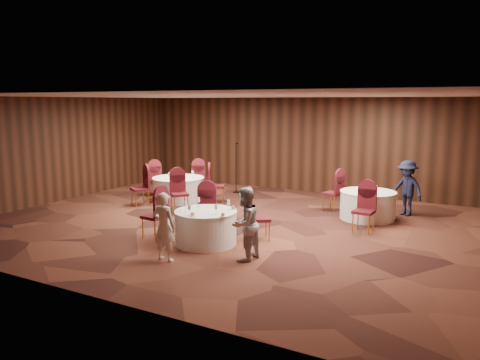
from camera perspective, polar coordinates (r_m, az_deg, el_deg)
The scene contains 15 objects.
ground at distance 11.98m, azimuth -1.30°, elevation -5.26°, with size 12.00×12.00×0.00m, color black.
room_shell at distance 11.64m, azimuth -1.34°, elevation 4.14°, with size 12.00×12.00×12.00m.
table_main at distance 10.19m, azimuth -4.19°, elevation -5.76°, with size 1.35×1.35×0.74m.
table_left at distance 14.66m, azimuth -7.51°, elevation -1.09°, with size 1.60×1.60×0.74m.
table_right at distance 12.76m, azimuth 15.30°, elevation -2.95°, with size 1.45×1.45×0.74m.
chairs_main at distance 10.83m, azimuth -4.01°, elevation -4.15°, with size 2.82×1.87×1.00m.
chairs_left at distance 14.60m, azimuth -7.56°, elevation -0.64°, with size 3.05×3.08×1.00m.
chairs_right at distance 12.47m, azimuth 12.89°, elevation -2.55°, with size 1.92×2.40×1.00m.
tabletop_main at distance 9.92m, azimuth -3.78°, elevation -3.39°, with size 1.06×1.09×0.22m.
tabletop_left at distance 14.59m, azimuth -7.51°, elevation 0.63°, with size 0.81×0.77×0.22m.
tabletop_right at distance 12.38m, azimuth 16.26°, elevation -0.90°, with size 0.08×0.08×0.22m.
mic_stand at distance 15.86m, azimuth -0.47°, elevation 0.25°, with size 0.24×0.24×1.69m.
woman_a at distance 9.17m, azimuth -9.23°, elevation -5.65°, with size 0.49×0.32×1.35m, color silver.
woman_b at distance 9.07m, azimuth 0.58°, elevation -5.38°, with size 0.70×0.55×1.45m, color #A8A9AD.
man_c at distance 13.40m, azimuth 19.67°, elevation -0.93°, with size 0.97×0.56×1.51m, color black.
Camera 1 is at (5.77, -10.04, 3.06)m, focal length 35.00 mm.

